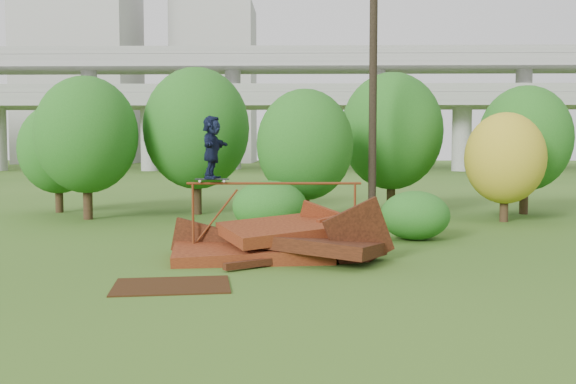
{
  "coord_description": "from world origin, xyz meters",
  "views": [
    {
      "loc": [
        -0.47,
        -14.31,
        2.74
      ],
      "look_at": [
        -0.8,
        2.0,
        1.6
      ],
      "focal_mm": 40.0,
      "sensor_mm": 36.0,
      "label": 1
    }
  ],
  "objects_px": {
    "scrap_pile": "(278,243)",
    "skater": "(212,147)",
    "flat_plate": "(172,286)",
    "utility_pole": "(373,71)"
  },
  "relations": [
    {
      "from": "scrap_pile",
      "to": "utility_pole",
      "type": "bearing_deg",
      "value": 66.68
    },
    {
      "from": "skater",
      "to": "utility_pole",
      "type": "distance_m",
      "value": 8.79
    },
    {
      "from": "scrap_pile",
      "to": "flat_plate",
      "type": "xyz_separation_m",
      "value": [
        -2.0,
        -3.18,
        -0.37
      ]
    },
    {
      "from": "skater",
      "to": "utility_pole",
      "type": "xyz_separation_m",
      "value": [
        4.73,
        6.91,
        2.67
      ]
    },
    {
      "from": "scrap_pile",
      "to": "skater",
      "type": "xyz_separation_m",
      "value": [
        -1.65,
        0.22,
        2.36
      ]
    },
    {
      "from": "scrap_pile",
      "to": "skater",
      "type": "distance_m",
      "value": 2.89
    },
    {
      "from": "flat_plate",
      "to": "utility_pole",
      "type": "relative_size",
      "value": 0.21
    },
    {
      "from": "scrap_pile",
      "to": "skater",
      "type": "bearing_deg",
      "value": 172.34
    },
    {
      "from": "scrap_pile",
      "to": "skater",
      "type": "height_order",
      "value": "skater"
    },
    {
      "from": "scrap_pile",
      "to": "utility_pole",
      "type": "distance_m",
      "value": 9.25
    }
  ]
}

